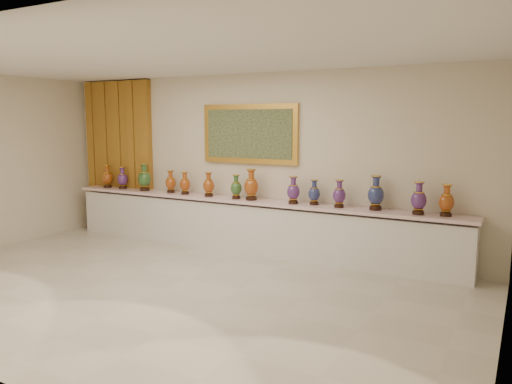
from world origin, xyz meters
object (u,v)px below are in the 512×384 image
vase_0 (107,178)px  vase_2 (144,178)px  vase_1 (122,179)px  counter (247,226)px

vase_0 → vase_2: (0.95, 0.00, 0.03)m
vase_1 → vase_2: bearing=-1.5°
vase_0 → vase_1: bearing=2.4°
vase_1 → vase_2: (0.57, -0.01, 0.04)m
vase_0 → vase_1: vase_0 is taller
vase_1 → vase_2: 0.57m
counter → vase_2: vase_2 is taller
counter → vase_1: 2.86m
counter → vase_0: (-3.16, -0.04, 0.66)m
counter → vase_2: bearing=-179.0°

